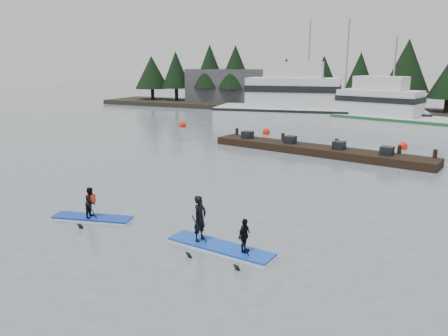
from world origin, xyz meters
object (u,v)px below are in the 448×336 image
at_px(fishing_boat_large, 310,114).
at_px(paddleboard_duo, 218,235).
at_px(floating_dock, 317,150).
at_px(paddleboard_solo, 92,209).
at_px(fishing_boat_medium, 393,122).

bearing_deg(fishing_boat_large, paddleboard_duo, -90.05).
bearing_deg(floating_dock, fishing_boat_large, 117.32).
distance_m(fishing_boat_large, paddleboard_solo, 31.26).
relative_size(fishing_boat_medium, floating_dock, 1.08).
bearing_deg(fishing_boat_large, floating_dock, -83.17).
height_order(fishing_boat_large, paddleboard_duo, fishing_boat_large).
relative_size(fishing_boat_medium, paddleboard_solo, 5.11).
bearing_deg(fishing_boat_medium, fishing_boat_large, -175.97).
xyz_separation_m(paddleboard_solo, paddleboard_duo, (5.58, -0.31, 0.07)).
xyz_separation_m(floating_dock, paddleboard_solo, (-4.71, -16.01, 0.15)).
relative_size(fishing_boat_large, paddleboard_solo, 6.56).
distance_m(fishing_boat_large, paddleboard_duo, 32.03).
xyz_separation_m(fishing_boat_medium, paddleboard_solo, (-8.17, -29.77, -0.26)).
height_order(fishing_boat_medium, paddleboard_solo, fishing_boat_medium).
bearing_deg(paddleboard_solo, fishing_boat_medium, 60.42).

